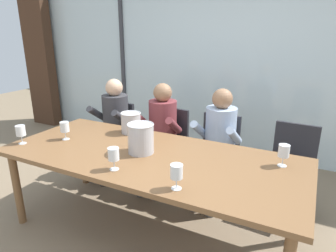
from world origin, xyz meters
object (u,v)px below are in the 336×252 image
at_px(person_charcoal_jacket, 112,121).
at_px(wine_glass_center_pour, 177,173).
at_px(ice_bucket_secondary, 131,122).
at_px(chair_center, 218,149).
at_px(wine_glass_spare_empty, 65,127).
at_px(chair_near_curtain, 116,131).
at_px(wine_glass_by_left_taster, 284,152).
at_px(person_maroon_top, 160,129).
at_px(dining_table, 149,161).
at_px(wine_glass_near_bucket, 21,132).
at_px(ice_bucket_primary, 141,138).
at_px(chair_left_of_center, 168,140).
at_px(wine_glass_by_right_taster, 114,154).
at_px(chair_right_of_center, 292,162).
at_px(person_pale_blue_shirt, 217,139).

bearing_deg(person_charcoal_jacket, wine_glass_center_pour, -38.07).
bearing_deg(ice_bucket_secondary, person_charcoal_jacket, 143.79).
distance_m(chair_center, wine_glass_spare_empty, 1.61).
bearing_deg(chair_center, ice_bucket_secondary, -143.24).
height_order(chair_near_curtain, person_charcoal_jacket, person_charcoal_jacket).
distance_m(person_charcoal_jacket, wine_glass_by_left_taster, 2.12).
bearing_deg(wine_glass_center_pour, chair_near_curtain, 138.04).
distance_m(person_maroon_top, wine_glass_by_left_taster, 1.48).
height_order(dining_table, wine_glass_spare_empty, wine_glass_spare_empty).
relative_size(wine_glass_by_left_taster, wine_glass_near_bucket, 1.00).
height_order(chair_near_curtain, ice_bucket_primary, ice_bucket_primary).
bearing_deg(chair_center, chair_left_of_center, 179.63).
xyz_separation_m(person_charcoal_jacket, wine_glass_by_right_taster, (0.93, -1.18, 0.20)).
xyz_separation_m(chair_near_curtain, chair_center, (1.35, 0.02, 0.00)).
bearing_deg(ice_bucket_primary, chair_right_of_center, 40.08).
bearing_deg(ice_bucket_secondary, wine_glass_by_left_taster, -4.86).
bearing_deg(chair_near_curtain, wine_glass_spare_empty, -73.84).
bearing_deg(person_charcoal_jacket, chair_center, 8.15).
bearing_deg(wine_glass_spare_empty, chair_right_of_center, 27.59).
distance_m(wine_glass_by_right_taster, wine_glass_spare_empty, 0.87).
bearing_deg(dining_table, wine_glass_by_right_taster, -103.67).
bearing_deg(wine_glass_by_left_taster, wine_glass_near_bucket, -164.95).
distance_m(ice_bucket_primary, wine_glass_center_pour, 0.67).
relative_size(dining_table, person_maroon_top, 2.11).
bearing_deg(wine_glass_center_pour, ice_bucket_secondary, 137.97).
height_order(chair_left_of_center, chair_right_of_center, same).
bearing_deg(chair_right_of_center, wine_glass_spare_empty, -149.09).
bearing_deg(dining_table, chair_left_of_center, 107.90).
xyz_separation_m(chair_center, ice_bucket_secondary, (-0.75, -0.56, 0.36)).
bearing_deg(chair_near_curtain, chair_right_of_center, 8.32).
bearing_deg(wine_glass_by_left_taster, wine_glass_spare_empty, -170.39).
xyz_separation_m(chair_right_of_center, wine_glass_spare_empty, (-1.96, -1.03, 0.37)).
bearing_deg(chair_left_of_center, wine_glass_by_right_taster, -74.09).
bearing_deg(person_charcoal_jacket, person_pale_blue_shirt, 1.83).
bearing_deg(chair_center, person_charcoal_jacket, -173.69).
xyz_separation_m(person_charcoal_jacket, wine_glass_spare_empty, (0.12, -0.87, 0.20)).
distance_m(person_maroon_top, ice_bucket_secondary, 0.47).
xyz_separation_m(chair_left_of_center, wine_glass_spare_empty, (-0.58, -1.02, 0.37)).
distance_m(person_maroon_top, wine_glass_by_right_taster, 1.22).
bearing_deg(ice_bucket_primary, wine_glass_by_right_taster, -90.94).
bearing_deg(chair_near_curtain, wine_glass_near_bucket, -88.11).
height_order(dining_table, person_maroon_top, person_maroon_top).
relative_size(person_charcoal_jacket, wine_glass_by_left_taster, 6.97).
relative_size(person_pale_blue_shirt, wine_glass_by_right_taster, 6.97).
xyz_separation_m(ice_bucket_secondary, wine_glass_spare_empty, (-0.45, -0.45, 0.01)).
height_order(chair_left_of_center, wine_glass_by_left_taster, wine_glass_by_left_taster).
xyz_separation_m(wine_glass_by_left_taster, wine_glass_near_bucket, (-2.20, -0.59, 0.00)).
relative_size(person_pale_blue_shirt, ice_bucket_primary, 4.72).
distance_m(dining_table, person_charcoal_jacket, 1.30).
bearing_deg(wine_glass_center_pour, chair_center, 96.01).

